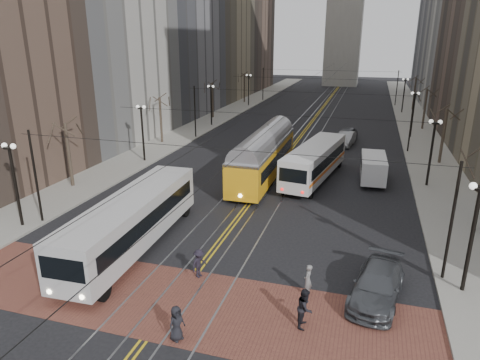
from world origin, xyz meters
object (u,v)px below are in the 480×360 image
Objects in this scene: pedestrian_d at (199,263)px; pedestrian_a at (177,323)px; cargo_van at (373,169)px; pedestrian_c at (305,308)px; transit_bus at (133,223)px; rear_bus at (315,163)px; pedestrian_b at (308,280)px; sedan_parked at (377,285)px; sedan_grey at (347,134)px; sedan_silver at (346,139)px; streetcar at (264,159)px.

pedestrian_a is at bearing -149.83° from pedestrian_d.
cargo_van reaches higher than pedestrian_c.
pedestrian_a is at bearing -50.92° from transit_bus.
rear_bus reaches higher than pedestrian_a.
cargo_van is 3.33× the size of pedestrian_a.
cargo_van is at bearing -3.93° from pedestrian_c.
cargo_van is 21.34m from pedestrian_d.
sedan_parked is at bearing 110.16° from pedestrian_b.
sedan_parked is 9.91m from pedestrian_a.
pedestrian_d is at bearing -89.79° from sedan_grey.
pedestrian_b is at bearing -159.36° from sedan_parked.
pedestrian_c is at bearing -80.03° from sedan_grey.
rear_bus is 21.27m from pedestrian_c.
transit_bus is 8.20× the size of pedestrian_a.
pedestrian_b is at bearing -20.24° from pedestrian_a.
pedestrian_d is (-6.08, 2.50, -0.12)m from pedestrian_c.
sedan_parked is at bearing -74.89° from sedan_grey.
sedan_silver is at bearing 101.19° from cargo_van.
sedan_grey is 3.06× the size of pedestrian_d.
transit_bus is 32.68m from sedan_silver.
streetcar is at bearing 73.01° from transit_bus.
sedan_grey is (-3.19, 15.77, -0.35)m from cargo_van.
transit_bus reaches higher than sedan_silver.
streetcar is 19.04m from pedestrian_b.
streetcar is 19.89m from sedan_parked.
transit_bus reaches higher than rear_bus.
streetcar is 22.90m from pedestrian_a.
transit_bus is 8.21× the size of pedestrian_d.
cargo_van reaches higher than pedestrian_a.
pedestrian_c is at bearing -124.66° from sedan_parked.
pedestrian_b reaches higher than pedestrian_d.
cargo_van is 1.09× the size of sedan_grey.
streetcar reaches higher than transit_bus.
sedan_silver is 2.62× the size of pedestrian_c.
sedan_grey is 2.65× the size of pedestrian_c.
sedan_grey is at bearing 99.18° from cargo_van.
sedan_grey is at bearing 69.41° from streetcar.
streetcar reaches higher than pedestrian_a.
pedestrian_b is at bearing -74.51° from rear_bus.
pedestrian_b is at bearing -81.58° from sedan_silver.
sedan_silver is at bearing 68.91° from transit_bus.
pedestrian_b reaches higher than sedan_parked.
sedan_grey is at bearing 3.84° from pedestrian_c.
transit_bus is at bearing -101.07° from sedan_silver.
pedestrian_d is at bearing -87.52° from streetcar.
streetcar is at bearing 130.01° from sedan_parked.
streetcar is 21.47m from pedestrian_c.
sedan_parked is at bearing -91.14° from cargo_van.
transit_bus is 2.46× the size of cargo_van.
pedestrian_c is at bearing -74.62° from rear_bus.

